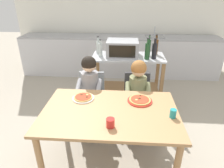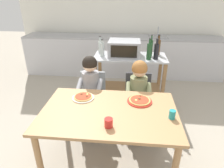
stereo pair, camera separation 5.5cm
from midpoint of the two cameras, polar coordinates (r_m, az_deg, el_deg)
name	(u,v)px [view 2 (the right image)]	position (r m, az deg, el deg)	size (l,w,h in m)	color
ground_plane	(117,107)	(3.43, 2.00, -6.61)	(12.39, 12.39, 0.00)	#A89E8C
back_wall_tiled	(124,12)	(4.84, 3.86, 19.91)	(4.91, 0.12, 2.70)	white
kitchen_counter	(122,56)	(4.62, 3.35, 8.16)	(4.42, 0.60, 1.09)	silver
kitchen_island_cart	(129,73)	(3.26, 5.51, 3.15)	(1.13, 0.55, 0.88)	#B7BABF
toaster_oven	(124,48)	(3.13, 4.09, 10.25)	(0.48, 0.39, 0.24)	#999BA0
bottle_clear_vinegar	(156,51)	(3.03, 13.15, 9.23)	(0.07, 0.07, 0.31)	black
bottle_squat_spirits	(149,51)	(3.00, 11.19, 9.31)	(0.07, 0.07, 0.31)	#1E4723
bottle_slim_sauce	(102,49)	(3.09, -2.33, 9.94)	(0.06, 0.06, 0.27)	#ADB7B2
bottle_tall_green_wine	(100,47)	(3.27, -2.89, 10.71)	(0.07, 0.07, 0.27)	#ADB7B2
bottle_brown_beer	(158,47)	(3.26, 13.59, 10.37)	(0.07, 0.07, 0.32)	#4C2D14
bottle_dark_olive_oil	(151,48)	(3.17, 11.64, 10.21)	(0.05, 0.05, 0.33)	#1E4723
dining_table	(109,118)	(2.05, -0.04, -9.90)	(1.36, 0.87, 0.74)	#AD7F51
dining_chair_left	(92,97)	(2.77, -5.08, -3.73)	(0.36, 0.36, 0.81)	gray
dining_chair_right	(137,99)	(2.74, 7.90, -4.26)	(0.36, 0.36, 0.81)	#333338
child_in_grey_shirt	(90,87)	(2.57, -5.73, -0.98)	(0.32, 0.42, 1.07)	#424C6B
child_in_olive_shirt	(138,90)	(2.54, 8.23, -1.82)	(0.32, 0.42, 1.03)	#424C6B
pizza_plate_white	(83,97)	(2.22, -7.58, -3.78)	(0.24, 0.24, 0.03)	white
pizza_plate_red_rimmed	(140,101)	(2.16, 8.68, -4.75)	(0.27, 0.27, 0.03)	red
drinking_cup_teal	(172,114)	(1.95, 17.72, -8.34)	(0.06, 0.06, 0.09)	teal
drinking_cup_red	(109,123)	(1.76, -0.07, -11.11)	(0.08, 0.08, 0.08)	red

